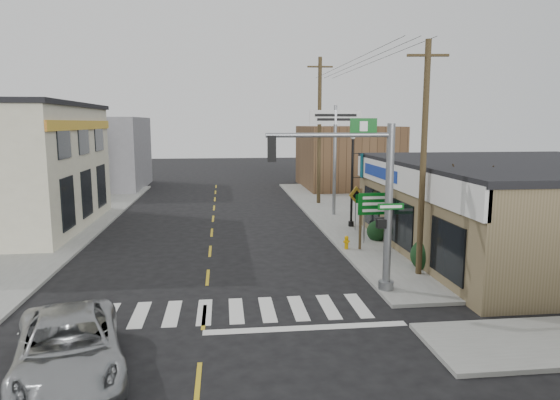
{
  "coord_description": "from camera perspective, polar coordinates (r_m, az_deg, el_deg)",
  "views": [
    {
      "loc": [
        0.65,
        -14.82,
        5.94
      ],
      "look_at": [
        2.96,
        5.2,
        2.8
      ],
      "focal_mm": 32.0,
      "sensor_mm": 36.0,
      "label": 1
    }
  ],
  "objects": [
    {
      "name": "lamp_post",
      "position": [
        28.09,
        8.37,
        3.0
      ],
      "size": [
        0.67,
        0.53,
        5.15
      ],
      "rotation": [
        0.0,
        0.0,
        0.04
      ],
      "color": "black",
      "rests_on": "sidewalk_right"
    },
    {
      "name": "dance_center_sign",
      "position": [
        31.53,
        6.32,
        7.63
      ],
      "size": [
        3.23,
        0.2,
        6.87
      ],
      "rotation": [
        0.0,
        0.0,
        -0.03
      ],
      "color": "gray",
      "rests_on": "sidewalk_right"
    },
    {
      "name": "utility_pole_far",
      "position": [
        36.1,
        4.52,
        8.03
      ],
      "size": [
        1.8,
        0.27,
        10.36
      ],
      "rotation": [
        0.0,
        0.0,
        -0.04
      ],
      "color": "#3E321F",
      "rests_on": "sidewalk_right"
    },
    {
      "name": "suv",
      "position": [
        13.18,
        -23.04,
        -15.23
      ],
      "size": [
        3.65,
        5.59,
        1.43
      ],
      "primitive_type": "imported",
      "rotation": [
        0.0,
        0.0,
        0.27
      ],
      "color": "#989B9D",
      "rests_on": "ground"
    },
    {
      "name": "shrub_back",
      "position": [
        25.54,
        11.1,
        -3.52
      ],
      "size": [
        1.09,
        1.09,
        0.82
      ],
      "primitive_type": "ellipsoid",
      "color": "#163117",
      "rests_on": "sidewalk_right"
    },
    {
      "name": "traffic_signal_pole",
      "position": [
        17.22,
        10.16,
        1.17
      ],
      "size": [
        4.7,
        0.37,
        5.95
      ],
      "rotation": [
        0.0,
        0.0,
        0.01
      ],
      "color": "gray",
      "rests_on": "sidewalk_right"
    },
    {
      "name": "utility_pole_near",
      "position": [
        19.53,
        16.07,
        4.7
      ],
      "size": [
        1.53,
        0.23,
        8.8
      ],
      "rotation": [
        0.0,
        0.0,
        -0.12
      ],
      "color": "#4A3B1F",
      "rests_on": "sidewalk_right"
    },
    {
      "name": "crosswalk",
      "position": [
        16.35,
        -8.62,
        -12.53
      ],
      "size": [
        11.0,
        2.2,
        0.01
      ],
      "primitive_type": "cube",
      "color": "silver",
      "rests_on": "ground"
    },
    {
      "name": "shrub_front",
      "position": [
        21.11,
        16.46,
        -6.08
      ],
      "size": [
        1.34,
        1.34,
        1.0
      ],
      "primitive_type": "ellipsoid",
      "color": "#183514",
      "rests_on": "sidewalk_right"
    },
    {
      "name": "ped_crossing_sign",
      "position": [
        27.24,
        8.66,
        0.05
      ],
      "size": [
        0.95,
        0.07,
        2.43
      ],
      "rotation": [
        0.0,
        0.0,
        0.39
      ],
      "color": "gray",
      "rests_on": "sidewalk_right"
    },
    {
      "name": "thrift_store",
      "position": [
        25.32,
        26.69,
        -1.05
      ],
      "size": [
        12.0,
        14.0,
        4.0
      ],
      "primitive_type": "cube",
      "color": "#766647",
      "rests_on": "ground"
    },
    {
      "name": "sidewalk_left",
      "position": [
        30.03,
        -25.23,
        -3.29
      ],
      "size": [
        6.0,
        38.0,
        0.13
      ],
      "primitive_type": "cube",
      "color": "gray",
      "rests_on": "ground"
    },
    {
      "name": "bldg_distant_left",
      "position": [
        48.33,
        -20.61,
        5.04
      ],
      "size": [
        9.0,
        10.0,
        6.4
      ],
      "primitive_type": "cube",
      "color": "gray",
      "rests_on": "ground"
    },
    {
      "name": "bldg_distant_right",
      "position": [
        46.35,
        7.63,
        4.89
      ],
      "size": [
        8.0,
        10.0,
        5.6
      ],
      "primitive_type": "cube",
      "color": "brown",
      "rests_on": "ground"
    },
    {
      "name": "center_line",
      "position": [
        23.59,
        -8.0,
        -5.81
      ],
      "size": [
        0.12,
        56.0,
        0.01
      ],
      "primitive_type": "cube",
      "color": "gold",
      "rests_on": "ground"
    },
    {
      "name": "bare_tree",
      "position": [
        21.04,
        21.19,
        2.89
      ],
      "size": [
        2.44,
        2.44,
        4.88
      ],
      "rotation": [
        0.0,
        0.0,
        0.04
      ],
      "color": "black",
      "rests_on": "sidewalk_right"
    },
    {
      "name": "ground",
      "position": [
        15.98,
        -8.67,
        -13.07
      ],
      "size": [
        140.0,
        140.0,
        0.0
      ],
      "primitive_type": "plane",
      "color": "black",
      "rests_on": "ground"
    },
    {
      "name": "sidewalk_right",
      "position": [
        29.64,
        9.93,
        -2.72
      ],
      "size": [
        6.0,
        38.0,
        0.13
      ],
      "primitive_type": "cube",
      "color": "gray",
      "rests_on": "ground"
    },
    {
      "name": "guide_sign",
      "position": [
        23.31,
        10.79,
        -1.13
      ],
      "size": [
        1.62,
        0.14,
        2.84
      ],
      "rotation": [
        0.0,
        0.0,
        0.03
      ],
      "color": "#493A22",
      "rests_on": "sidewalk_right"
    },
    {
      "name": "fire_hydrant",
      "position": [
        23.39,
        7.6,
        -4.76
      ],
      "size": [
        0.2,
        0.2,
        0.62
      ],
      "rotation": [
        0.0,
        0.0,
        0.27
      ],
      "color": "#C98E04",
      "rests_on": "sidewalk_right"
    }
  ]
}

